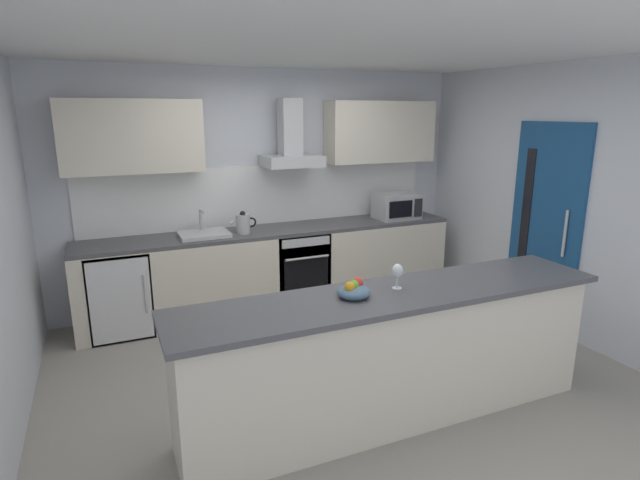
{
  "coord_description": "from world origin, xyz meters",
  "views": [
    {
      "loc": [
        -1.7,
        -3.55,
        2.15
      ],
      "look_at": [
        0.02,
        0.38,
        1.05
      ],
      "focal_mm": 28.36,
      "sensor_mm": 36.0,
      "label": 1
    }
  ],
  "objects_px": {
    "refrigerator": "(119,292)",
    "kettle": "(243,224)",
    "microwave": "(397,206)",
    "sink": "(204,233)",
    "fruit_bowl": "(354,291)",
    "oven": "(297,266)",
    "wine_glass": "(398,272)",
    "range_hood": "(291,145)"
  },
  "relations": [
    {
      "from": "wine_glass",
      "to": "refrigerator",
      "type": "bearing_deg",
      "value": 127.43
    },
    {
      "from": "microwave",
      "to": "sink",
      "type": "distance_m",
      "value": 2.29
    },
    {
      "from": "refrigerator",
      "to": "kettle",
      "type": "height_order",
      "value": "kettle"
    },
    {
      "from": "microwave",
      "to": "wine_glass",
      "type": "xyz_separation_m",
      "value": [
        -1.4,
        -2.25,
        0.03
      ]
    },
    {
      "from": "wine_glass",
      "to": "fruit_bowl",
      "type": "distance_m",
      "value": 0.36
    },
    {
      "from": "oven",
      "to": "wine_glass",
      "type": "xyz_separation_m",
      "value": [
        -0.13,
        -2.28,
        0.62
      ]
    },
    {
      "from": "range_hood",
      "to": "wine_glass",
      "type": "distance_m",
      "value": 2.51
    },
    {
      "from": "microwave",
      "to": "refrigerator",
      "type": "bearing_deg",
      "value": 179.54
    },
    {
      "from": "oven",
      "to": "microwave",
      "type": "height_order",
      "value": "microwave"
    },
    {
      "from": "refrigerator",
      "to": "microwave",
      "type": "xyz_separation_m",
      "value": [
        3.14,
        -0.03,
        0.62
      ]
    },
    {
      "from": "oven",
      "to": "microwave",
      "type": "bearing_deg",
      "value": -1.26
    },
    {
      "from": "refrigerator",
      "to": "kettle",
      "type": "distance_m",
      "value": 1.39
    },
    {
      "from": "kettle",
      "to": "wine_glass",
      "type": "bearing_deg",
      "value": -77.95
    },
    {
      "from": "fruit_bowl",
      "to": "refrigerator",
      "type": "bearing_deg",
      "value": 121.17
    },
    {
      "from": "fruit_bowl",
      "to": "sink",
      "type": "bearing_deg",
      "value": 103.01
    },
    {
      "from": "microwave",
      "to": "kettle",
      "type": "height_order",
      "value": "microwave"
    },
    {
      "from": "microwave",
      "to": "kettle",
      "type": "bearing_deg",
      "value": -179.82
    },
    {
      "from": "sink",
      "to": "range_hood",
      "type": "height_order",
      "value": "range_hood"
    },
    {
      "from": "sink",
      "to": "fruit_bowl",
      "type": "relative_size",
      "value": 2.27
    },
    {
      "from": "sink",
      "to": "fruit_bowl",
      "type": "xyz_separation_m",
      "value": [
        0.54,
        -2.32,
        0.07
      ]
    },
    {
      "from": "sink",
      "to": "wine_glass",
      "type": "distance_m",
      "value": 2.46
    },
    {
      "from": "microwave",
      "to": "fruit_bowl",
      "type": "distance_m",
      "value": 2.87
    },
    {
      "from": "fruit_bowl",
      "to": "oven",
      "type": "bearing_deg",
      "value": 78.26
    },
    {
      "from": "kettle",
      "to": "fruit_bowl",
      "type": "relative_size",
      "value": 1.31
    },
    {
      "from": "microwave",
      "to": "range_hood",
      "type": "bearing_deg",
      "value": 172.93
    },
    {
      "from": "refrigerator",
      "to": "fruit_bowl",
      "type": "relative_size",
      "value": 3.86
    },
    {
      "from": "oven",
      "to": "wine_glass",
      "type": "bearing_deg",
      "value": -93.26
    },
    {
      "from": "refrigerator",
      "to": "microwave",
      "type": "height_order",
      "value": "microwave"
    },
    {
      "from": "oven",
      "to": "kettle",
      "type": "xyz_separation_m",
      "value": [
        -0.61,
        -0.03,
        0.55
      ]
    },
    {
      "from": "kettle",
      "to": "refrigerator",
      "type": "bearing_deg",
      "value": 178.6
    },
    {
      "from": "refrigerator",
      "to": "oven",
      "type": "bearing_deg",
      "value": 0.08
    },
    {
      "from": "oven",
      "to": "refrigerator",
      "type": "bearing_deg",
      "value": -179.92
    },
    {
      "from": "oven",
      "to": "kettle",
      "type": "bearing_deg",
      "value": -176.83
    },
    {
      "from": "microwave",
      "to": "kettle",
      "type": "distance_m",
      "value": 1.88
    },
    {
      "from": "sink",
      "to": "fruit_bowl",
      "type": "distance_m",
      "value": 2.38
    },
    {
      "from": "kettle",
      "to": "range_hood",
      "type": "height_order",
      "value": "range_hood"
    },
    {
      "from": "refrigerator",
      "to": "range_hood",
      "type": "distance_m",
      "value": 2.32
    },
    {
      "from": "oven",
      "to": "kettle",
      "type": "distance_m",
      "value": 0.82
    },
    {
      "from": "refrigerator",
      "to": "microwave",
      "type": "bearing_deg",
      "value": -0.46
    },
    {
      "from": "wine_glass",
      "to": "sink",
      "type": "bearing_deg",
      "value": 111.12
    },
    {
      "from": "microwave",
      "to": "oven",
      "type": "bearing_deg",
      "value": 178.74
    },
    {
      "from": "kettle",
      "to": "fruit_bowl",
      "type": "height_order",
      "value": "kettle"
    }
  ]
}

